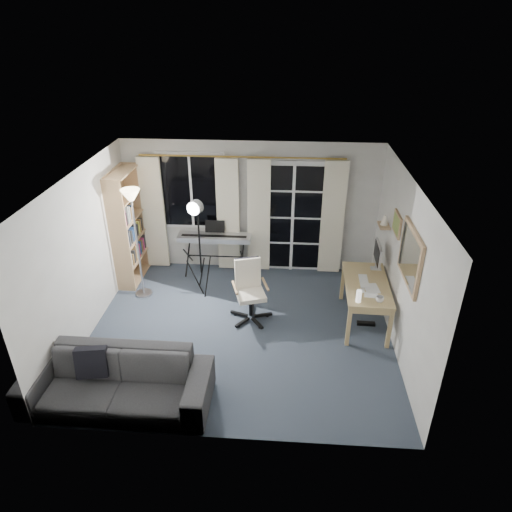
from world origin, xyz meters
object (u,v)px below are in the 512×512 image
at_px(keyboard_piano, 214,238).
at_px(monitor, 378,254).
at_px(office_chair, 249,284).
at_px(torchiere_lamp, 133,212).
at_px(mug, 380,299).
at_px(studio_light, 196,219).
at_px(bookshelf, 126,230).
at_px(sofa, 115,375).
at_px(desk, 366,288).

distance_m(keyboard_piano, monitor, 2.86).
bearing_deg(office_chair, monitor, -5.28).
bearing_deg(torchiere_lamp, mug, -15.15).
xyz_separation_m(torchiere_lamp, keyboard_piano, (1.13, 0.81, -0.81)).
bearing_deg(mug, keyboard_piano, 145.17).
bearing_deg(studio_light, bookshelf, -176.83).
distance_m(bookshelf, sofa, 3.11).
distance_m(desk, mug, 0.53).
distance_m(office_chair, sofa, 2.44).
distance_m(torchiere_lamp, mug, 3.96).
bearing_deg(desk, mug, -77.12).
xyz_separation_m(keyboard_piano, desk, (2.51, -1.32, -0.11)).
bearing_deg(office_chair, mug, -32.96).
height_order(keyboard_piano, desk, keyboard_piano).
bearing_deg(studio_light, monitor, 17.92).
height_order(keyboard_piano, mug, keyboard_piano).
relative_size(studio_light, mug, 15.31).
height_order(mug, sofa, sofa).
relative_size(studio_light, desk, 1.33).
bearing_deg(bookshelf, sofa, -74.39).
bearing_deg(bookshelf, desk, -13.60).
bearing_deg(mug, torchiere_lamp, 164.85).
relative_size(studio_light, monitor, 3.48).
bearing_deg(studio_light, desk, 8.23).
bearing_deg(keyboard_piano, bookshelf, -169.43).
xyz_separation_m(bookshelf, torchiere_lamp, (0.36, -0.53, 0.57)).
relative_size(mug, sofa, 0.05).
relative_size(keyboard_piano, sofa, 0.58).
xyz_separation_m(bookshelf, monitor, (4.20, -0.59, 0.00)).
distance_m(torchiere_lamp, sofa, 2.70).
bearing_deg(bookshelf, torchiere_lamp, -54.75).
bearing_deg(studio_light, keyboard_piano, 99.01).
relative_size(bookshelf, mug, 17.68).
height_order(bookshelf, mug, bookshelf).
bearing_deg(monitor, bookshelf, 173.52).
height_order(desk, monitor, monitor).
xyz_separation_m(keyboard_piano, office_chair, (0.73, -1.28, -0.15)).
relative_size(office_chair, monitor, 1.93).
bearing_deg(sofa, studio_light, 77.88).
distance_m(bookshelf, monitor, 4.24).
bearing_deg(monitor, studio_light, 178.36).
distance_m(keyboard_piano, office_chair, 1.48).
xyz_separation_m(desk, mug, (0.10, -0.50, 0.14)).
relative_size(torchiere_lamp, sofa, 0.84).
distance_m(monitor, sofa, 4.20).
height_order(keyboard_piano, sofa, keyboard_piano).
xyz_separation_m(bookshelf, office_chair, (2.22, -1.01, -0.39)).
height_order(desk, sofa, sofa).
xyz_separation_m(office_chair, desk, (1.78, -0.04, 0.04)).
bearing_deg(studio_light, sofa, -81.45).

